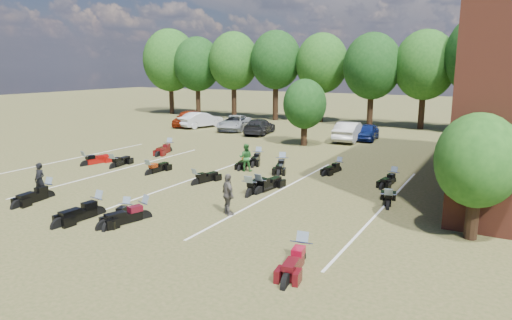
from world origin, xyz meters
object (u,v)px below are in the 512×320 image
Objects in this scene: car_0 at (188,118)px; person_green at (246,157)px; car_4 at (367,132)px; motorcycle_3 at (126,217)px; person_grey at (228,194)px; motorcycle_14 at (169,152)px; motorcycle_7 at (85,166)px; person_black at (40,180)px.

person_green is (14.89, -14.06, -0.01)m from car_0.
car_4 is (17.79, 0.22, -0.16)m from car_0.
person_green is at bearing 73.51° from motorcycle_3.
person_grey is 14.53m from motorcycle_14.
motorcycle_7 is at bearing 0.12° from person_green.
car_0 is 1.25× the size of car_4.
person_green is 0.93× the size of person_grey.
person_green is at bearing -106.23° from car_4.
car_0 is at bearing -14.16° from person_grey.
car_4 is 14.57m from person_green.
person_black is 0.66× the size of motorcycle_14.
motorcycle_3 is at bearing -5.13° from person_black.
motorcycle_7 is (-9.04, 5.75, 0.00)m from motorcycle_3.
person_grey reaches higher than car_4.
person_green reaches higher than car_4.
car_4 is at bearing -113.03° from motorcycle_7.
motorcycle_7 reaches higher than motorcycle_3.
car_0 is at bearing 175.97° from car_4.
person_green is 8.07m from motorcycle_14.
person_black is (-8.41, -23.30, 0.15)m from car_4.
car_0 is 13.68m from motorcycle_14.
car_0 is 1.94× the size of motorcycle_14.
car_4 is at bearing -53.85° from person_grey.
person_green is (-2.90, -14.28, 0.15)m from car_4.
person_green is 9.75m from motorcycle_7.
person_grey reaches higher than person_green.
person_green is (5.51, 9.03, -0.00)m from person_black.
motorcycle_14 is (7.26, -11.57, -0.79)m from car_0.
person_black reaches higher than person_green.
person_black is 11.74m from motorcycle_14.
motorcycle_14 is at bearing -74.01° from car_0.
motorcycle_3 is at bearing 68.89° from person_green.
person_grey is at bearing -93.60° from car_4.
person_grey is at bearing 175.03° from motorcycle_7.
car_0 is 20.48m from person_green.
car_4 is 1.66× the size of motorcycle_7.
person_grey is 0.71× the size of motorcycle_14.
car_0 reaches higher than person_green.
car_4 is 23.70m from motorcycle_3.
car_4 is at bearing -122.39° from person_green.
person_green is at bearing -32.51° from motorcycle_14.
person_black is 5.53m from motorcycle_3.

